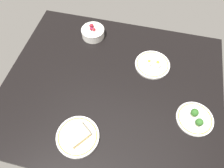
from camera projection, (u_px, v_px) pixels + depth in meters
dining_table at (112, 88)px, 117.07cm from camera, size 116.28×97.91×4.00cm
plate_eggs at (153, 64)px, 121.80cm from camera, size 19.64×19.64×4.77cm
plate_sandwich at (78, 136)px, 99.30cm from camera, size 20.09×20.09×4.61cm
bowl_berries at (93, 32)px, 132.53cm from camera, size 14.15×14.15×7.26cm
plate_broccoli at (195, 118)px, 104.00cm from camera, size 18.01×18.01×6.52cm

